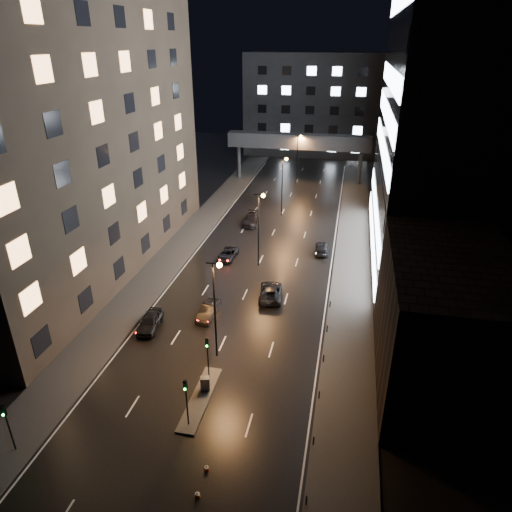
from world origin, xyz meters
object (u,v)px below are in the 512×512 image
(car_away_c, at_px, (228,254))
(car_toward_a, at_px, (271,292))
(car_away_d, at_px, (251,219))
(car_toward_b, at_px, (322,248))
(car_away_a, at_px, (150,322))
(car_away_b, at_px, (209,311))
(utility_cabinet, at_px, (205,384))

(car_away_c, distance_m, car_toward_a, 12.08)
(car_away_d, distance_m, car_toward_b, 15.18)
(car_away_c, bearing_deg, car_toward_a, -46.60)
(car_toward_a, xyz_separation_m, car_toward_b, (4.92, 14.06, -0.10))
(car_away_c, height_order, car_toward_b, car_toward_b)
(car_away_d, height_order, car_toward_a, car_away_d)
(car_away_a, bearing_deg, car_away_d, 76.57)
(car_away_d, bearing_deg, car_away_c, -94.77)
(car_away_b, xyz_separation_m, car_away_d, (-1.46, 28.35, 0.06))
(car_toward_b, relative_size, utility_cabinet, 3.59)
(car_toward_b, bearing_deg, car_away_a, 52.02)
(car_away_d, xyz_separation_m, car_toward_b, (12.37, -8.80, -0.12))
(car_away_d, xyz_separation_m, car_toward_a, (7.45, -22.86, -0.02))
(car_away_b, xyz_separation_m, car_away_c, (-1.79, 14.73, -0.10))
(car_away_a, xyz_separation_m, car_toward_b, (16.29, 23.01, -0.14))
(car_toward_b, bearing_deg, car_away_d, -38.13)
(car_away_d, relative_size, car_toward_b, 1.18)
(car_away_b, bearing_deg, car_toward_a, 44.70)
(car_away_d, height_order, utility_cabinet, car_away_d)
(car_away_d, bearing_deg, car_away_b, -90.44)
(car_away_b, bearing_deg, car_away_c, 99.10)
(car_away_a, xyz_separation_m, car_away_c, (3.59, 18.19, -0.18))
(utility_cabinet, bearing_deg, car_away_a, 119.91)
(car_away_c, bearing_deg, car_away_b, -79.76)
(car_away_c, distance_m, car_toward_b, 13.58)
(car_away_a, height_order, car_away_b, car_away_a)
(car_away_c, bearing_deg, car_toward_b, 24.11)
(car_away_b, distance_m, car_away_d, 28.39)
(car_away_c, bearing_deg, utility_cabinet, -75.80)
(car_away_c, xyz_separation_m, car_toward_a, (7.78, -9.24, 0.14))
(car_away_c, distance_m, car_away_d, 13.63)
(car_away_a, bearing_deg, car_toward_a, 31.80)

